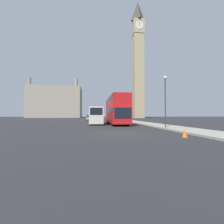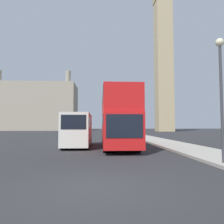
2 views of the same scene
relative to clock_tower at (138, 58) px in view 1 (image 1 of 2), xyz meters
name	(u,v)px [view 1 (image 1 of 2)]	position (x,y,z in m)	size (l,w,h in m)	color
ground_plane	(119,133)	(-21.69, -65.98, -32.50)	(300.00, 300.00, 0.00)	#28282B
sidewalk_strip	(195,131)	(-15.05, -65.98, -32.43)	(3.28, 120.00, 0.15)	#9E998E
clock_tower	(138,58)	(0.00, 0.00, 0.00)	(5.74, 5.91, 63.42)	tan
building_block_distant	(56,102)	(-47.23, 18.99, -22.98)	(30.88, 15.94, 23.14)	#9E937F
red_double_decker_bus	(116,109)	(-20.12, -54.01, -30.09)	(2.47, 11.38, 4.33)	red
white_van	(96,115)	(-23.37, -54.12, -31.06)	(2.08, 5.92, 2.71)	silver
street_lamp	(165,93)	(-16.24, -63.01, -28.75)	(0.36, 0.36, 5.45)	#38383D
parked_sedan	(89,118)	(-25.03, -31.88, -31.83)	(1.71, 4.24, 1.47)	#99999E
traffic_cone	(185,133)	(-17.84, -68.83, -32.23)	(0.36, 0.36, 0.55)	orange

